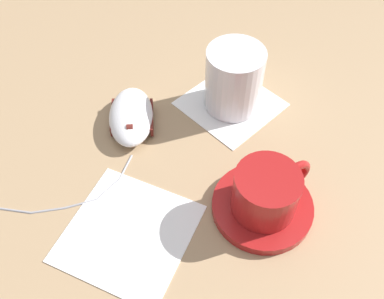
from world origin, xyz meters
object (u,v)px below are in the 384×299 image
object	(u,v)px
saucer	(262,206)
drinking_glass	(234,79)
coffee_cup	(267,192)
computer_mouse	(131,116)

from	to	relation	value
saucer	drinking_glass	bearing A→B (deg)	-53.58
saucer	coffee_cup	bearing A→B (deg)	149.19
saucer	drinking_glass	size ratio (longest dim) A/B	1.31
coffee_cup	computer_mouse	size ratio (longest dim) A/B	0.78
saucer	computer_mouse	bearing A→B (deg)	-11.45
saucer	computer_mouse	size ratio (longest dim) A/B	0.98
coffee_cup	drinking_glass	world-z (taller)	drinking_glass
saucer	drinking_glass	distance (m)	0.19
saucer	computer_mouse	xyz separation A→B (m)	(0.22, -0.05, 0.01)
computer_mouse	drinking_glass	world-z (taller)	drinking_glass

